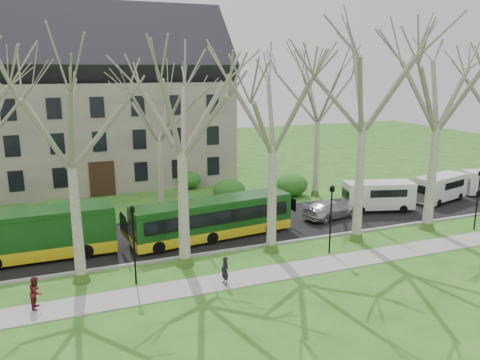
% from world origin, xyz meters
% --- Properties ---
extents(ground, '(120.00, 120.00, 0.00)m').
position_xyz_m(ground, '(0.00, 0.00, 0.00)').
color(ground, '#2D621C').
rests_on(ground, ground).
extents(sidewalk, '(70.00, 2.00, 0.06)m').
position_xyz_m(sidewalk, '(0.00, -2.50, 0.03)').
color(sidewalk, gray).
rests_on(sidewalk, ground).
extents(road, '(80.00, 8.00, 0.06)m').
position_xyz_m(road, '(0.00, 5.50, 0.03)').
color(road, black).
rests_on(road, ground).
extents(curb, '(80.00, 0.25, 0.14)m').
position_xyz_m(curb, '(0.00, 1.50, 0.07)').
color(curb, '#A5A39E').
rests_on(curb, ground).
extents(building, '(26.50, 12.20, 16.00)m').
position_xyz_m(building, '(-6.00, 24.00, 8.07)').
color(building, slate).
rests_on(building, ground).
extents(tree_row_verge, '(49.00, 7.00, 14.00)m').
position_xyz_m(tree_row_verge, '(0.00, 0.30, 7.00)').
color(tree_row_verge, gray).
rests_on(tree_row_verge, ground).
extents(tree_row_far, '(33.00, 7.00, 12.00)m').
position_xyz_m(tree_row_far, '(-1.33, 11.00, 6.00)').
color(tree_row_far, gray).
rests_on(tree_row_far, ground).
extents(lamp_row, '(36.22, 0.22, 4.30)m').
position_xyz_m(lamp_row, '(-0.00, -1.00, 2.57)').
color(lamp_row, black).
rests_on(lamp_row, ground).
extents(hedges, '(30.60, 8.60, 2.00)m').
position_xyz_m(hedges, '(-4.67, 14.00, 1.00)').
color(hedges, '#274C15').
rests_on(hedges, ground).
extents(bus_lead, '(12.51, 2.69, 3.12)m').
position_xyz_m(bus_lead, '(-12.70, 4.58, 1.62)').
color(bus_lead, '#124113').
rests_on(bus_lead, road).
extents(bus_follow, '(11.21, 3.51, 2.76)m').
position_xyz_m(bus_follow, '(0.00, 4.11, 1.44)').
color(bus_follow, '#124113').
rests_on(bus_follow, road).
extents(sedan, '(5.06, 3.04, 1.37)m').
position_xyz_m(sedan, '(9.76, 5.01, 0.75)').
color(sedan, '#B7B8BC').
rests_on(sedan, road).
extents(van_a, '(5.76, 3.36, 2.37)m').
position_xyz_m(van_a, '(14.34, 5.23, 1.24)').
color(van_a, silver).
rests_on(van_a, road).
extents(van_b, '(5.55, 3.25, 2.28)m').
position_xyz_m(van_b, '(21.09, 5.57, 1.20)').
color(van_b, silver).
rests_on(van_b, road).
extents(pedestrian_a, '(0.49, 0.63, 1.53)m').
position_xyz_m(pedestrian_a, '(-1.58, -2.86, 0.83)').
color(pedestrian_a, black).
rests_on(pedestrian_a, sidewalk).
extents(pedestrian_b, '(0.76, 0.89, 1.59)m').
position_xyz_m(pedestrian_b, '(-10.86, -1.99, 0.86)').
color(pedestrian_b, '#5B151B').
rests_on(pedestrian_b, sidewalk).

